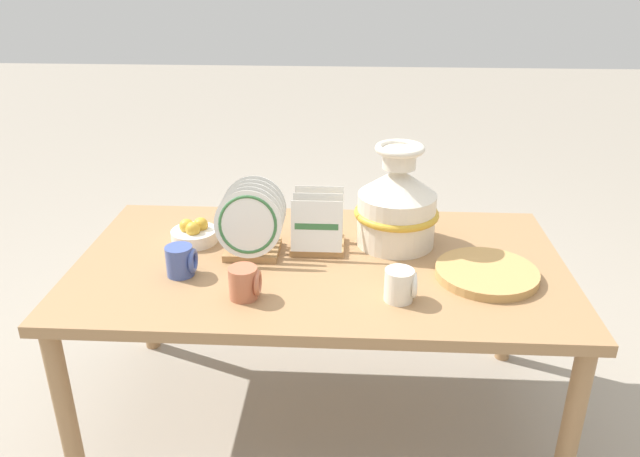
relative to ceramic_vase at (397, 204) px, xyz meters
name	(u,v)px	position (x,y,z in m)	size (l,w,h in m)	color
ground_plane	(320,413)	(-0.24, -0.14, -0.75)	(14.00, 14.00, 0.00)	gray
display_table	(320,277)	(-0.24, -0.14, -0.20)	(1.52, 0.84, 0.61)	#9E754C
ceramic_vase	(397,204)	(0.00, 0.00, 0.00)	(0.28, 0.28, 0.34)	silver
dish_rack_round_plates	(251,225)	(-0.46, -0.10, -0.04)	(0.21, 0.19, 0.23)	tan
dish_rack_square_plates	(318,232)	(-0.25, -0.05, -0.08)	(0.17, 0.18, 0.18)	tan
wicker_charger_stack	(487,273)	(0.26, -0.22, -0.13)	(0.30, 0.30, 0.03)	tan
mug_cream_glaze	(401,285)	(-0.01, -0.36, -0.09)	(0.09, 0.08, 0.09)	silver
mug_terracotta_glaze	(245,283)	(-0.44, -0.38, -0.09)	(0.09, 0.08, 0.09)	#B76647
mug_cobalt_glaze	(181,261)	(-0.65, -0.25, -0.09)	(0.09, 0.08, 0.09)	#42569E
fruit_bowl	(194,234)	(-0.67, -0.03, -0.11)	(0.15, 0.15, 0.08)	white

